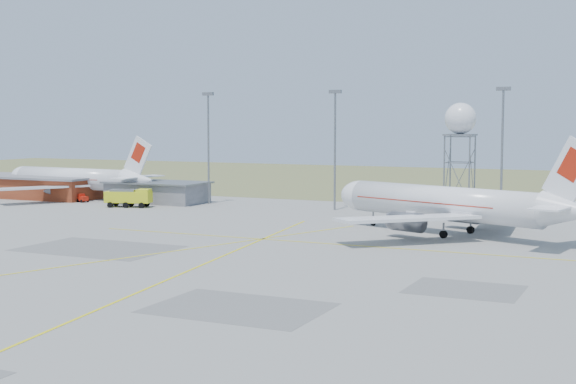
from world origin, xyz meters
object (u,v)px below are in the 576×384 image
at_px(airliner_far, 75,179).
at_px(radar_tower, 460,153).
at_px(baggage_tug, 83,199).
at_px(fire_truck, 130,198).
at_px(airliner_main, 448,204).

bearing_deg(airliner_far, radar_tower, -172.97).
xyz_separation_m(airliner_far, baggage_tug, (5.95, -5.21, -3.24)).
xyz_separation_m(fire_truck, baggage_tug, (-13.36, 3.44, -0.96)).
relative_size(airliner_main, baggage_tug, 16.16).
distance_m(airliner_main, radar_tower, 23.42).
height_order(fire_truck, baggage_tug, fire_truck).
bearing_deg(fire_truck, baggage_tug, 149.80).
bearing_deg(airliner_main, radar_tower, -59.64).
bearing_deg(fire_truck, airliner_main, -25.85).
bearing_deg(radar_tower, airliner_main, -80.66).
distance_m(airliner_main, baggage_tug, 74.42).
bearing_deg(airliner_far, airliner_main, 170.98).
bearing_deg(airliner_main, fire_truck, 10.93).
xyz_separation_m(radar_tower, baggage_tug, (-69.32, -8.28, -9.57)).
relative_size(radar_tower, fire_truck, 2.12).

